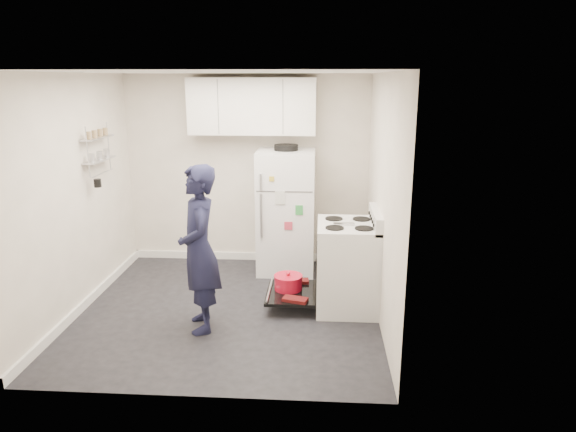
# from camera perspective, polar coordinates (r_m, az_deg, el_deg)

# --- Properties ---
(room) EXTENTS (3.21, 3.21, 2.51)m
(room) POSITION_cam_1_polar(r_m,az_deg,el_deg) (5.37, -7.14, 1.66)
(room) COLOR black
(room) RESTS_ON ground
(electric_range) EXTENTS (0.66, 0.76, 1.10)m
(electric_range) POSITION_cam_1_polar(r_m,az_deg,el_deg) (5.62, 6.46, -5.60)
(electric_range) COLOR silver
(electric_range) RESTS_ON ground
(open_oven_door) EXTENTS (0.55, 0.70, 0.24)m
(open_oven_door) POSITION_cam_1_polar(r_m,az_deg,el_deg) (5.75, 0.24, -7.92)
(open_oven_door) COLOR black
(open_oven_door) RESTS_ON ground
(refrigerator) EXTENTS (0.72, 0.74, 1.64)m
(refrigerator) POSITION_cam_1_polar(r_m,az_deg,el_deg) (6.58, -0.20, 0.56)
(refrigerator) COLOR white
(refrigerator) RESTS_ON ground
(upper_cabinets) EXTENTS (1.60, 0.33, 0.70)m
(upper_cabinets) POSITION_cam_1_polar(r_m,az_deg,el_deg) (6.60, -4.00, 12.07)
(upper_cabinets) COLOR silver
(upper_cabinets) RESTS_ON room
(wall_shelf_rack) EXTENTS (0.14, 0.60, 0.61)m
(wall_shelf_rack) POSITION_cam_1_polar(r_m,az_deg,el_deg) (6.17, -20.32, 7.00)
(wall_shelf_rack) COLOR #B2B2B7
(wall_shelf_rack) RESTS_ON room
(person) EXTENTS (0.56, 0.70, 1.66)m
(person) POSITION_cam_1_polar(r_m,az_deg,el_deg) (5.07, -9.85, -3.67)
(person) COLOR black
(person) RESTS_ON ground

